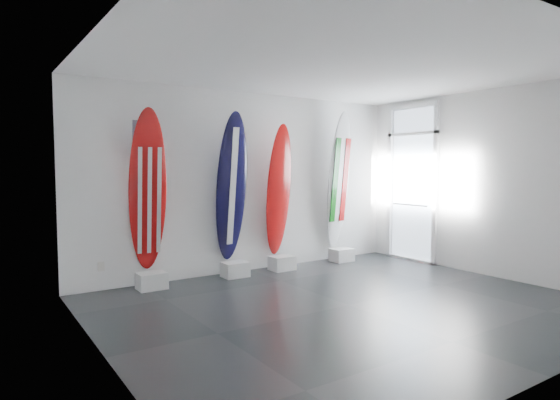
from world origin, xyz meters
TOP-DOWN VIEW (x-y plane):
  - floor at (0.00, 0.00)m, footprint 6.00×6.00m
  - ceiling at (0.00, 0.00)m, footprint 6.00×6.00m
  - wall_back at (0.00, 2.50)m, footprint 6.00×0.00m
  - wall_front at (0.00, -2.50)m, footprint 6.00×0.00m
  - wall_left at (-3.00, 0.00)m, footprint 0.00×5.00m
  - wall_right at (3.00, 0.00)m, footprint 0.00×5.00m
  - display_block_usa at (-1.82, 2.18)m, footprint 0.40×0.30m
  - surfboard_usa at (-1.82, 2.28)m, footprint 0.60×0.54m
  - display_block_navy at (-0.46, 2.18)m, footprint 0.40×0.30m
  - surfboard_navy at (-0.46, 2.28)m, footprint 0.56×0.41m
  - display_block_swiss at (0.45, 2.18)m, footprint 0.40×0.30m
  - surfboard_swiss at (0.45, 2.28)m, footprint 0.54×0.38m
  - display_block_italy at (1.79, 2.18)m, footprint 0.40×0.30m
  - surfboard_italy at (1.79, 2.28)m, footprint 0.62×0.42m
  - wall_outlet at (-2.45, 2.48)m, footprint 0.09×0.02m
  - glass_door at (2.97, 1.55)m, footprint 0.12×1.16m
  - balcony at (4.30, 1.55)m, footprint 2.80×2.20m

SIDE VIEW (x-z plane):
  - floor at x=0.00m, z-range 0.00..0.00m
  - display_block_usa at x=-1.82m, z-range 0.00..0.24m
  - display_block_navy at x=-0.46m, z-range 0.00..0.24m
  - display_block_swiss at x=0.45m, z-range 0.00..0.24m
  - display_block_italy at x=1.79m, z-range 0.00..0.24m
  - wall_outlet at x=-2.45m, z-range 0.28..0.41m
  - balcony at x=4.30m, z-range -0.10..1.10m
  - surfboard_swiss at x=0.45m, z-range 0.24..2.49m
  - surfboard_usa at x=-1.82m, z-range 0.23..2.60m
  - glass_door at x=2.97m, z-range 0.00..2.85m
  - surfboard_navy at x=-0.46m, z-range 0.23..2.64m
  - wall_back at x=0.00m, z-range -1.50..4.50m
  - wall_front at x=0.00m, z-range -1.50..4.50m
  - wall_left at x=-3.00m, z-range -1.00..4.00m
  - wall_right at x=3.00m, z-range -1.00..4.00m
  - surfboard_italy at x=1.79m, z-range 0.24..2.78m
  - ceiling at x=0.00m, z-range 3.00..3.00m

